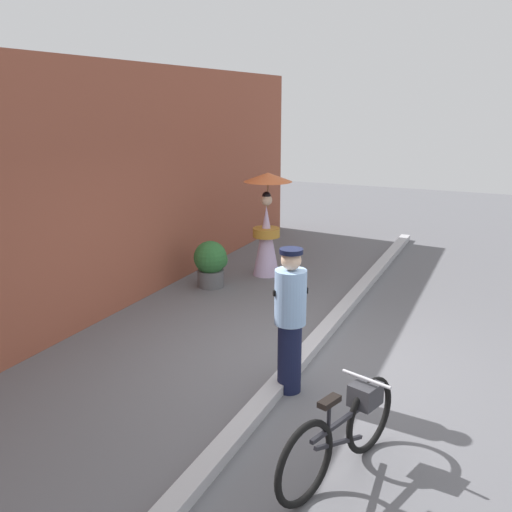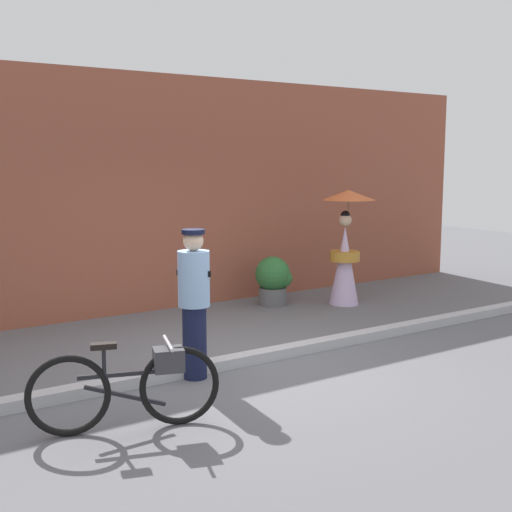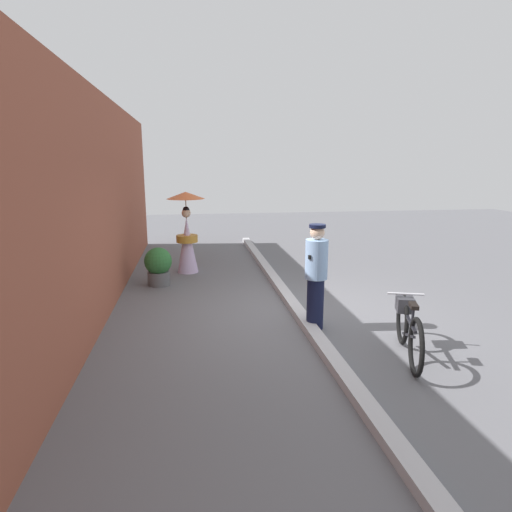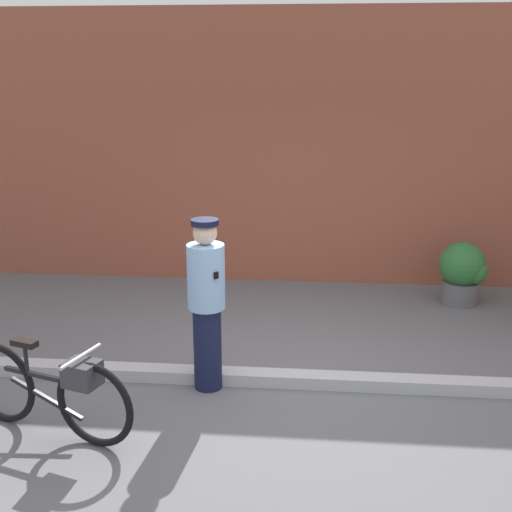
{
  "view_description": "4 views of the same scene",
  "coord_description": "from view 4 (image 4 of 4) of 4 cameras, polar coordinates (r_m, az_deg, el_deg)",
  "views": [
    {
      "loc": [
        -5.86,
        -2.12,
        3.09
      ],
      "look_at": [
        0.14,
        0.64,
        1.26
      ],
      "focal_mm": 39.47,
      "sensor_mm": 36.0,
      "label": 1
    },
    {
      "loc": [
        -3.92,
        -6.25,
        2.33
      ],
      "look_at": [
        0.5,
        0.4,
        1.18
      ],
      "focal_mm": 46.57,
      "sensor_mm": 36.0,
      "label": 2
    },
    {
      "loc": [
        -6.66,
        1.71,
        2.49
      ],
      "look_at": [
        0.52,
        0.63,
        0.92
      ],
      "focal_mm": 30.01,
      "sensor_mm": 36.0,
      "label": 3
    },
    {
      "loc": [
        0.33,
        -5.64,
        2.91
      ],
      "look_at": [
        -0.25,
        0.68,
        1.07
      ],
      "focal_mm": 46.08,
      "sensor_mm": 36.0,
      "label": 4
    }
  ],
  "objects": [
    {
      "name": "ground_plane",
      "position": [
        6.36,
        1.72,
        -11.05
      ],
      "size": [
        30.0,
        30.0,
        0.0
      ],
      "primitive_type": "plane",
      "color": "slate"
    },
    {
      "name": "building_wall",
      "position": [
        9.04,
        3.18,
        9.29
      ],
      "size": [
        14.0,
        0.4,
        3.65
      ],
      "primitive_type": "cube",
      "color": "brown",
      "rests_on": "ground_plane"
    },
    {
      "name": "sidewalk_curb",
      "position": [
        6.33,
        1.73,
        -10.56
      ],
      "size": [
        14.0,
        0.2,
        0.12
      ],
      "primitive_type": "cube",
      "color": "#B2B2B7",
      "rests_on": "ground_plane"
    },
    {
      "name": "bicycle_near_officer",
      "position": [
        5.63,
        -17.36,
        -10.98
      ],
      "size": [
        1.6,
        0.63,
        0.79
      ],
      "color": "black",
      "rests_on": "ground_plane"
    },
    {
      "name": "person_officer",
      "position": [
        5.97,
        -4.32,
        -3.91
      ],
      "size": [
        0.34,
        0.34,
        1.62
      ],
      "color": "#141938",
      "rests_on": "ground_plane"
    },
    {
      "name": "potted_plant_by_door",
      "position": [
        8.65,
        17.53,
        -1.27
      ],
      "size": [
        0.58,
        0.57,
        0.8
      ],
      "color": "#59595B",
      "rests_on": "ground_plane"
    }
  ]
}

